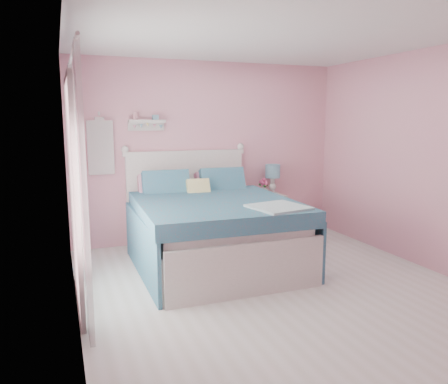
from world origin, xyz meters
TOP-DOWN VIEW (x-y plane):
  - floor at (0.00, 0.00)m, footprint 4.50×4.50m
  - room_shell at (0.00, 0.00)m, footprint 4.50×4.50m
  - bed at (-0.37, 1.10)m, footprint 1.86×2.32m
  - nightstand at (0.88, 2.01)m, footprint 0.45×0.44m
  - table_lamp at (0.98, 2.08)m, footprint 0.23×0.23m
  - vase at (0.80, 2.02)m, footprint 0.18×0.18m
  - teacup at (0.83, 1.89)m, footprint 0.13×0.13m
  - roses at (0.79, 2.02)m, footprint 0.14×0.11m
  - wall_shelf at (-0.93, 2.19)m, footprint 0.50×0.15m
  - hanging_dress at (-1.55, 2.18)m, footprint 0.34×0.03m
  - french_door at (-1.97, 0.40)m, footprint 0.04×1.32m
  - curtain_near at (-1.92, -0.34)m, footprint 0.04×0.40m
  - curtain_far at (-1.92, 1.14)m, footprint 0.04×0.40m

SIDE VIEW (x-z plane):
  - floor at x=0.00m, z-range 0.00..0.00m
  - nightstand at x=0.88m, z-range 0.00..0.64m
  - bed at x=-0.37m, z-range -0.24..1.10m
  - teacup at x=0.83m, z-range 0.64..0.73m
  - vase at x=0.80m, z-range 0.64..0.80m
  - roses at x=0.79m, z-range 0.78..0.90m
  - table_lamp at x=0.98m, z-range 0.73..1.18m
  - french_door at x=-1.97m, z-range -0.01..2.15m
  - curtain_near at x=-1.92m, z-range 0.02..2.34m
  - curtain_far at x=-1.92m, z-range 0.02..2.34m
  - hanging_dress at x=-1.55m, z-range 1.04..1.76m
  - room_shell at x=0.00m, z-range -0.67..3.83m
  - wall_shelf at x=-0.93m, z-range 1.61..1.86m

